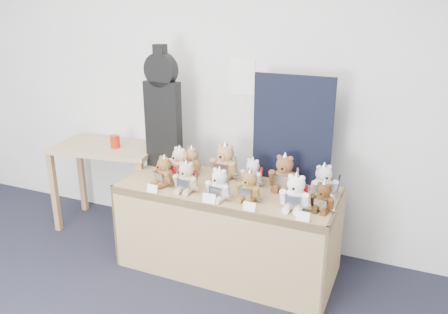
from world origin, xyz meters
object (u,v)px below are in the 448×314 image
at_px(teddy_back_end, 324,183).
at_px(teddy_front_far_right, 296,194).
at_px(teddy_back_left, 179,163).
at_px(teddy_front_end, 323,198).
at_px(side_table, 107,159).
at_px(teddy_back_centre_right, 253,173).
at_px(display_table, 224,208).
at_px(teddy_front_left, 186,178).
at_px(teddy_front_centre, 219,185).
at_px(teddy_back_far_left, 191,162).
at_px(teddy_back_centre_left, 225,163).
at_px(teddy_back_right, 284,174).
at_px(guitar_case, 163,109).
at_px(teddy_front_far_left, 164,172).
at_px(teddy_front_right, 249,187).
at_px(red_cup, 115,141).

bearing_deg(teddy_back_end, teddy_front_far_right, -145.01).
bearing_deg(teddy_back_left, teddy_front_end, 11.49).
bearing_deg(side_table, teddy_back_centre_right, -13.09).
height_order(display_table, teddy_front_left, teddy_front_left).
bearing_deg(teddy_front_far_right, teddy_front_centre, -174.12).
bearing_deg(teddy_back_left, teddy_back_far_left, 70.56).
bearing_deg(teddy_back_end, display_table, 164.01).
relative_size(teddy_back_centre_left, teddy_back_right, 1.05).
height_order(guitar_case, teddy_back_left, guitar_case).
distance_m(teddy_front_far_left, teddy_back_end, 1.18).
bearing_deg(guitar_case, teddy_back_right, -2.40).
relative_size(display_table, teddy_front_end, 7.32).
bearing_deg(teddy_back_right, side_table, 176.45).
height_order(teddy_front_left, teddy_front_centre, same).
distance_m(teddy_front_centre, teddy_front_end, 0.72).
bearing_deg(teddy_back_centre_left, teddy_front_far_left, -132.46).
distance_m(guitar_case, teddy_back_left, 0.47).
bearing_deg(teddy_back_far_left, side_table, -151.84).
height_order(teddy_front_far_right, teddy_back_right, teddy_back_right).
bearing_deg(teddy_front_left, teddy_back_end, 15.80).
bearing_deg(display_table, teddy_front_end, -3.88).
bearing_deg(side_table, display_table, -21.40).
relative_size(teddy_front_far_left, teddy_front_left, 1.00).
distance_m(teddy_back_end, teddy_back_far_left, 1.08).
distance_m(teddy_front_far_left, teddy_back_centre_right, 0.67).
xyz_separation_m(guitar_case, teddy_back_left, (0.22, -0.14, -0.39)).
relative_size(teddy_front_left, teddy_front_centre, 1.00).
relative_size(teddy_front_far_right, teddy_back_right, 0.93).
xyz_separation_m(side_table, teddy_back_centre_left, (1.20, -0.06, 0.15)).
height_order(teddy_front_left, teddy_front_right, teddy_front_left).
height_order(side_table, teddy_back_far_left, teddy_back_far_left).
xyz_separation_m(teddy_front_far_right, teddy_front_end, (0.17, 0.05, -0.02)).
bearing_deg(side_table, red_cup, -13.48).
relative_size(teddy_front_far_left, teddy_back_far_left, 1.00).
relative_size(teddy_front_far_left, teddy_front_right, 1.05).
height_order(teddy_back_centre_right, teddy_back_far_left, teddy_back_far_left).
distance_m(teddy_front_right, teddy_back_centre_left, 0.46).
height_order(display_table, side_table, side_table).
relative_size(side_table, teddy_back_left, 3.74).
distance_m(guitar_case, teddy_front_left, 0.70).
height_order(guitar_case, teddy_front_right, guitar_case).
distance_m(display_table, teddy_back_left, 0.53).
relative_size(teddy_front_far_right, teddy_back_centre_right, 1.17).
distance_m(side_table, red_cup, 0.22).
bearing_deg(teddy_back_left, teddy_back_end, 22.36).
distance_m(guitar_case, teddy_back_centre_right, 0.92).
xyz_separation_m(side_table, teddy_front_centre, (1.33, -0.45, 0.13)).
bearing_deg(teddy_front_left, display_table, 25.14).
bearing_deg(teddy_front_end, teddy_back_end, 109.29).
bearing_deg(teddy_front_far_right, guitar_case, 163.48).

